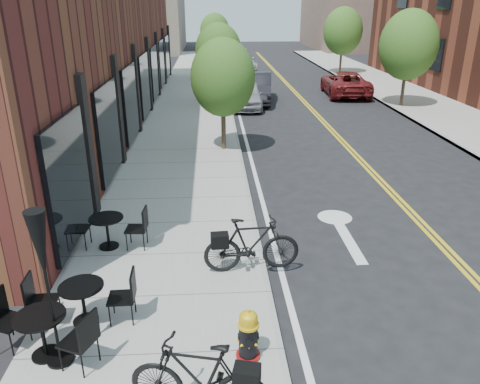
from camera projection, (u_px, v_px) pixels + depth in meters
name	position (u px, v px, depth m)	size (l,w,h in m)	color
ground	(271.00, 297.00, 8.49)	(120.00, 120.00, 0.00)	black
sidewalk_near	(186.00, 143.00, 17.60)	(4.00, 70.00, 0.12)	#9E9B93
building_near	(80.00, 40.00, 19.75)	(5.00, 28.00, 7.00)	#461816
bg_building_left	(144.00, 2.00, 50.54)	(8.00, 14.00, 10.00)	#726656
tree_near_a	(223.00, 78.00, 15.80)	(2.20, 2.20, 3.81)	#382B1E
tree_near_b	(218.00, 51.00, 23.15)	(2.30, 2.30, 3.98)	#382B1E
tree_near_c	(216.00, 43.00, 30.62)	(2.10, 2.10, 3.67)	#382B1E
tree_near_d	(215.00, 31.00, 37.92)	(2.40, 2.40, 4.11)	#382B1E
tree_far_b	(409.00, 45.00, 22.62)	(2.80, 2.80, 4.62)	#382B1E
tree_far_c	(343.00, 31.00, 33.72)	(2.80, 2.80, 4.62)	#382B1E
fire_hydrant	(248.00, 335.00, 6.74)	(0.36, 0.36, 0.82)	maroon
bicycle_left	(199.00, 378.00, 5.76)	(0.51, 1.80, 1.08)	black
bicycle_right	(252.00, 244.00, 8.92)	(0.52, 1.85, 1.11)	black
bistro_set_a	(42.00, 330.00, 6.75)	(1.72, 1.08, 0.91)	black
bistro_set_b	(83.00, 298.00, 7.49)	(1.64, 0.73, 0.89)	black
bistro_set_c	(107.00, 228.00, 9.82)	(1.67, 0.76, 0.89)	black
patio_umbrella	(42.00, 258.00, 6.17)	(0.39, 0.39, 2.39)	black
parked_car_a	(247.00, 95.00, 23.47)	(1.55, 3.84, 1.31)	#9B9CA2
parked_car_b	(256.00, 88.00, 24.87)	(1.60, 4.58, 1.51)	black
parked_car_c	(239.00, 62.00, 35.52)	(2.25, 5.53, 1.60)	#B2B2B7
parked_car_far	(345.00, 83.00, 26.67)	(2.26, 4.90, 1.36)	maroon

